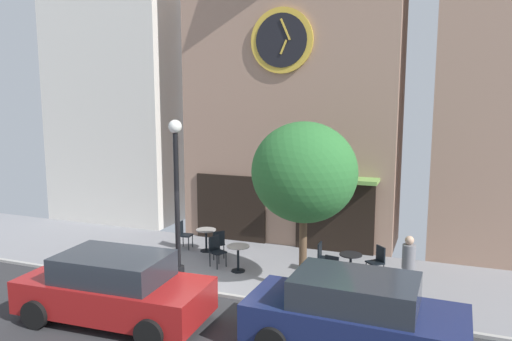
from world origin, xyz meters
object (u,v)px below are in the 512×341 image
object	(u,v)px
street_lamp	(177,200)
cafe_chair_by_entrance	(216,249)
cafe_chair_facing_wall	(323,256)
pedestrian_grey	(408,268)
cafe_table_center_right	(238,254)
cafe_table_leftmost	(351,263)
cafe_table_near_curb	(206,236)
cafe_chair_near_tree	(183,233)
street_tree	(304,173)
parked_car_navy	(354,315)
cafe_chair_right_end	(378,259)
cafe_chair_near_lamp	(333,268)
cafe_chair_outer	(218,242)
parked_car_red	(114,288)

from	to	relation	value
street_lamp	cafe_chair_by_entrance	size ratio (longest dim) A/B	4.91
cafe_chair_facing_wall	pedestrian_grey	world-z (taller)	pedestrian_grey
cafe_table_center_right	cafe_table_leftmost	distance (m)	3.20
cafe_table_near_curb	pedestrian_grey	distance (m)	6.69
cafe_chair_near_tree	street_tree	bearing A→B (deg)	-24.38
cafe_table_center_right	parked_car_navy	world-z (taller)	parked_car_navy
cafe_chair_by_entrance	cafe_chair_near_tree	size ratio (longest dim) A/B	1.00
cafe_chair_right_end	cafe_table_leftmost	bearing A→B (deg)	-149.90
street_lamp	cafe_chair_facing_wall	xyz separation A→B (m)	(3.65, 1.83, -1.71)
pedestrian_grey	cafe_chair_near_lamp	bearing A→B (deg)	173.89
cafe_table_center_right	cafe_chair_facing_wall	bearing A→B (deg)	16.91
cafe_chair_near_lamp	cafe_chair_outer	size ratio (longest dim) A/B	1.00
cafe_chair_near_lamp	cafe_chair_by_entrance	world-z (taller)	same
street_tree	cafe_table_center_right	distance (m)	3.46
cafe_chair_right_end	cafe_chair_near_tree	bearing A→B (deg)	175.99
cafe_chair_near_lamp	cafe_chair_right_end	xyz separation A→B (m)	(1.00, 1.15, 0.00)
cafe_chair_outer	parked_car_red	world-z (taller)	parked_car_red
cafe_table_center_right	cafe_chair_by_entrance	size ratio (longest dim) A/B	0.85
street_lamp	parked_car_red	xyz separation A→B (m)	(-0.06, -2.77, -1.48)
cafe_chair_right_end	parked_car_navy	xyz separation A→B (m)	(0.09, -4.25, 0.23)
pedestrian_grey	cafe_table_near_curb	bearing A→B (deg)	164.52
cafe_chair_outer	cafe_chair_near_tree	size ratio (longest dim) A/B	1.00
cafe_table_center_right	parked_car_red	bearing A→B (deg)	-109.56
street_tree	cafe_table_center_right	world-z (taller)	street_tree
street_tree	parked_car_navy	distance (m)	3.92
cafe_chair_near_lamp	pedestrian_grey	size ratio (longest dim) A/B	0.54
cafe_table_leftmost	cafe_chair_by_entrance	distance (m)	3.96
cafe_chair_near_lamp	parked_car_navy	xyz separation A→B (m)	(1.09, -3.10, 0.23)
cafe_chair_right_end	cafe_chair_facing_wall	bearing A→B (deg)	-171.70
cafe_chair_near_lamp	parked_car_red	world-z (taller)	parked_car_red
cafe_table_center_right	cafe_chair_outer	xyz separation A→B (m)	(-1.04, 0.82, 0.01)
street_tree	cafe_chair_by_entrance	world-z (taller)	street_tree
cafe_table_leftmost	cafe_chair_near_tree	size ratio (longest dim) A/B	0.81
cafe_table_leftmost	cafe_chair_near_tree	bearing A→B (deg)	171.62
cafe_chair_by_entrance	parked_car_red	size ratio (longest dim) A/B	0.21
cafe_table_center_right	cafe_chair_near_tree	size ratio (longest dim) A/B	0.85
cafe_table_leftmost	cafe_chair_right_end	distance (m)	0.79
cafe_table_near_curb	cafe_table_leftmost	distance (m)	4.93
cafe_chair_near_lamp	cafe_chair_outer	distance (m)	4.01
cafe_table_near_curb	street_tree	bearing A→B (deg)	-28.74
cafe_chair_outer	cafe_chair_by_entrance	world-z (taller)	same
street_tree	cafe_table_near_curb	xyz separation A→B (m)	(-3.85, 2.11, -2.64)
cafe_table_leftmost	cafe_chair_facing_wall	distance (m)	0.84
parked_car_navy	pedestrian_grey	bearing A→B (deg)	74.27
cafe_chair_near_lamp	cafe_chair_facing_wall	world-z (taller)	same
street_tree	cafe_chair_near_tree	size ratio (longest dim) A/B	4.92
cafe_table_near_curb	cafe_table_leftmost	size ratio (longest dim) A/B	1.01
cafe_table_center_right	cafe_table_leftmost	size ratio (longest dim) A/B	1.06
cafe_chair_outer	cafe_chair_by_entrance	distance (m)	0.68
cafe_chair_facing_wall	cafe_chair_by_entrance	distance (m)	3.16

